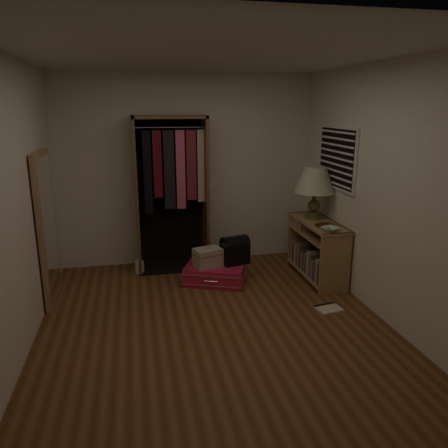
{
  "coord_description": "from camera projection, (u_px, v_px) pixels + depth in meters",
  "views": [
    {
      "loc": [
        -0.73,
        -3.98,
        2.17
      ],
      "look_at": [
        0.3,
        0.95,
        0.8
      ],
      "focal_mm": 35.0,
      "sensor_mm": 36.0,
      "label": 1
    }
  ],
  "objects": [
    {
      "name": "ground",
      "position": [
        214.0,
        325.0,
        4.47
      ],
      "size": [
        4.0,
        4.0,
        0.0
      ],
      "primitive_type": "plane",
      "color": "brown",
      "rests_on": "ground"
    },
    {
      "name": "room_walls",
      "position": [
        220.0,
        179.0,
        4.13
      ],
      "size": [
        3.52,
        4.02,
        2.6
      ],
      "color": "silver",
      "rests_on": "ground"
    },
    {
      "name": "console_bookshelf",
      "position": [
        316.0,
        247.0,
        5.66
      ],
      "size": [
        0.42,
        1.12,
        0.75
      ],
      "color": "#9E7B4C",
      "rests_on": "ground"
    },
    {
      "name": "open_wardrobe",
      "position": [
        172.0,
        181.0,
        5.78
      ],
      "size": [
        0.95,
        0.5,
        2.05
      ],
      "color": "brown",
      "rests_on": "ground"
    },
    {
      "name": "floor_mirror",
      "position": [
        47.0,
        228.0,
        4.86
      ],
      "size": [
        0.06,
        0.8,
        1.7
      ],
      "color": "#A87B51",
      "rests_on": "ground"
    },
    {
      "name": "pink_suitcase",
      "position": [
        215.0,
        273.0,
        5.53
      ],
      "size": [
        0.89,
        0.77,
        0.23
      ],
      "rotation": [
        0.0,
        0.0,
        -0.38
      ],
      "color": "red",
      "rests_on": "ground"
    },
    {
      "name": "train_case",
      "position": [
        208.0,
        257.0,
        5.44
      ],
      "size": [
        0.39,
        0.32,
        0.25
      ],
      "rotation": [
        0.0,
        0.0,
        0.3
      ],
      "color": "tan",
      "rests_on": "pink_suitcase"
    },
    {
      "name": "black_bag",
      "position": [
        235.0,
        249.0,
        5.52
      ],
      "size": [
        0.38,
        0.29,
        0.36
      ],
      "rotation": [
        0.0,
        0.0,
        0.25
      ],
      "color": "black",
      "rests_on": "pink_suitcase"
    },
    {
      "name": "table_lamp",
      "position": [
        315.0,
        181.0,
        5.57
      ],
      "size": [
        0.58,
        0.58,
        0.67
      ],
      "rotation": [
        0.0,
        0.0,
        -0.09
      ],
      "color": "#4F5428",
      "rests_on": "console_bookshelf"
    },
    {
      "name": "brass_tray",
      "position": [
        327.0,
        226.0,
        5.3
      ],
      "size": [
        0.36,
        0.36,
        0.02
      ],
      "rotation": [
        0.0,
        0.0,
        -0.31
      ],
      "color": "#A2773E",
      "rests_on": "console_bookshelf"
    },
    {
      "name": "ceramic_bowl",
      "position": [
        330.0,
        229.0,
        5.1
      ],
      "size": [
        0.25,
        0.25,
        0.05
      ],
      "primitive_type": "imported",
      "rotation": [
        0.0,
        0.0,
        0.42
      ],
      "color": "#B5DAB7",
      "rests_on": "console_bookshelf"
    },
    {
      "name": "white_jug",
      "position": [
        140.0,
        267.0,
        5.82
      ],
      "size": [
        0.15,
        0.15,
        0.21
      ],
      "rotation": [
        0.0,
        0.0,
        0.39
      ],
      "color": "white",
      "rests_on": "ground"
    },
    {
      "name": "floor_book",
      "position": [
        328.0,
        308.0,
        4.81
      ],
      "size": [
        0.3,
        0.26,
        0.03
      ],
      "rotation": [
        0.0,
        0.0,
        0.17
      ],
      "color": "beige",
      "rests_on": "ground"
    }
  ]
}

